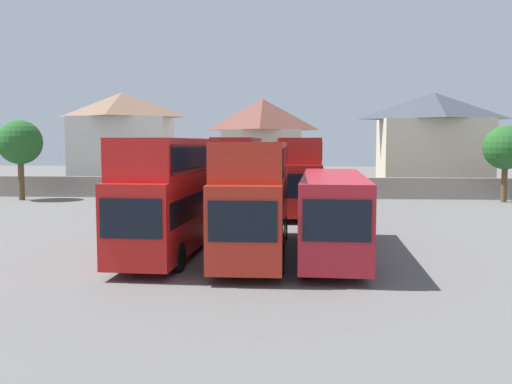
% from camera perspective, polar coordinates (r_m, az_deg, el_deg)
% --- Properties ---
extents(ground, '(140.00, 140.00, 0.00)m').
position_cam_1_polar(ground, '(41.55, 1.41, -1.52)').
color(ground, '#605E5B').
extents(depot_boundary_wall, '(56.00, 0.50, 1.80)m').
position_cam_1_polar(depot_boundary_wall, '(47.96, 1.76, 0.45)').
color(depot_boundary_wall, gray).
rests_on(depot_boundary_wall, ground).
extents(bus_1, '(2.94, 10.19, 4.95)m').
position_cam_1_polar(bus_1, '(24.04, -8.64, 0.26)').
color(bus_1, red).
rests_on(bus_1, ground).
extents(bus_2, '(2.68, 11.37, 4.80)m').
position_cam_1_polar(bus_2, '(23.84, -0.08, 0.09)').
color(bus_2, '#B52719').
rests_on(bus_2, ground).
extents(bus_3, '(3.03, 11.15, 3.42)m').
position_cam_1_polar(bus_3, '(23.77, 7.85, -1.80)').
color(bus_3, '#AF1D26').
rests_on(bus_3, ground).
extents(bus_4, '(2.67, 10.50, 5.08)m').
position_cam_1_polar(bus_4, '(37.90, -1.80, 2.18)').
color(bus_4, '#AE1B1D').
rests_on(bus_4, ground).
extents(bus_5, '(3.10, 11.89, 5.06)m').
position_cam_1_polar(bus_5, '(38.10, 4.09, 2.17)').
color(bus_5, '#B11C17').
rests_on(bus_5, ground).
extents(house_terrace_left, '(9.26, 7.36, 9.66)m').
position_cam_1_polar(house_terrace_left, '(56.90, -13.43, 5.10)').
color(house_terrace_left, silver).
rests_on(house_terrace_left, ground).
extents(house_terrace_centre, '(7.77, 6.67, 8.97)m').
position_cam_1_polar(house_terrace_centre, '(54.60, 0.68, 4.89)').
color(house_terrace_centre, beige).
rests_on(house_terrace_centre, ground).
extents(house_terrace_right, '(10.33, 6.34, 9.46)m').
position_cam_1_polar(house_terrace_right, '(55.86, 17.64, 4.90)').
color(house_terrace_right, beige).
rests_on(house_terrace_right, ground).
extents(tree_left_of_lot, '(3.65, 3.65, 6.62)m').
position_cam_1_polar(tree_left_of_lot, '(50.15, -22.95, 4.65)').
color(tree_left_of_lot, brown).
rests_on(tree_left_of_lot, ground).
extents(tree_behind_wall, '(3.50, 3.50, 6.13)m').
position_cam_1_polar(tree_behind_wall, '(48.75, 24.12, 4.13)').
color(tree_behind_wall, brown).
rests_on(tree_behind_wall, ground).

